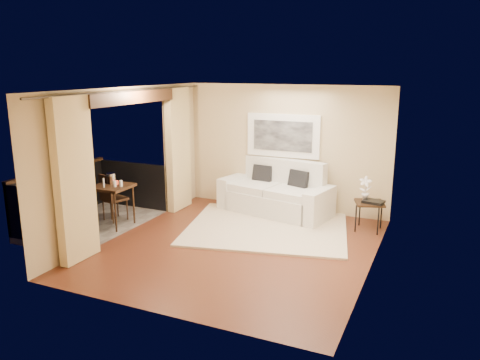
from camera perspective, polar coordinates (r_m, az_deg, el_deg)
The scene contains 18 objects.
floor at distance 8.24m, azimuth -0.23°, elevation -8.10°, with size 5.00×5.00×0.00m, color #5E2E1B.
room_shell at distance 8.77m, azimuth -13.24°, elevation 9.80°, with size 5.00×6.40×5.00m.
balcony at distance 9.93m, azimuth -17.95°, elevation -3.89°, with size 1.81×2.60×1.17m.
curtains at distance 8.90m, azimuth -12.73°, elevation 2.18°, with size 0.16×4.80×2.64m.
artwork at distance 10.07m, azimuth 5.25°, elevation 5.39°, with size 1.62×0.07×0.92m.
rug at distance 9.14m, azimuth 3.31°, elevation -5.76°, with size 3.01×2.62×0.04m, color beige.
sofa at distance 9.98m, azimuth 4.52°, elevation -1.83°, with size 2.51×1.47×1.13m.
side_table at distance 9.21m, azimuth 15.50°, elevation -2.95°, with size 0.65×0.65×0.56m.
tray at distance 9.14m, azimuth 15.96°, elevation -2.56°, with size 0.38×0.28×0.05m, color black.
orchid at distance 9.25m, azimuth 15.02°, elevation -0.98°, with size 0.24×0.16×0.46m, color white.
bistro_table at distance 9.41m, azimuth -15.35°, elevation -1.11°, with size 0.71×0.71×0.82m.
balcony_chair_far at distance 9.75m, azimuth -15.56°, elevation -1.69°, with size 0.53×0.53×0.97m.
balcony_chair_near at distance 9.40m, azimuth -22.62°, elevation -3.25°, with size 0.47×0.47×0.86m.
ice_bucket at distance 9.55m, azimuth -15.43°, elevation 0.22°, with size 0.18×0.18×0.20m, color silver.
candle at distance 9.46m, azimuth -14.78°, elevation -0.28°, with size 0.06×0.06×0.07m, color red.
vase at distance 9.25m, azimuth -16.30°, elevation -0.33°, with size 0.04×0.04×0.18m, color silver.
glass_a at distance 9.24m, azimuth -15.02°, elevation -0.45°, with size 0.06×0.06×0.12m, color silver.
glass_b at distance 9.25m, azimuth -14.32°, elevation -0.40°, with size 0.06×0.06×0.12m, color white.
Camera 1 is at (3.14, -6.98, 3.04)m, focal length 35.00 mm.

